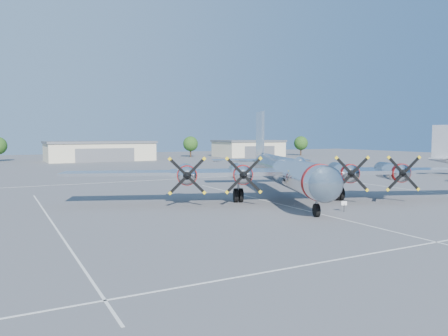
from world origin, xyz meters
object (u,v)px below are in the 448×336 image
hangar_center (100,151)px  hangar_east (248,148)px  tree_east (191,144)px  main_bomber_b29 (284,199)px  info_placard (344,204)px  tree_far_east (301,143)px

hangar_center → hangar_east: bearing=0.0°
hangar_center → hangar_east: same height
hangar_center → tree_east: size_ratio=4.31×
hangar_center → main_bomber_b29: bearing=-88.1°
main_bomber_b29 → info_placard: bearing=-69.6°
hangar_east → tree_east: (-18.00, 6.04, 1.51)m
tree_far_east → info_placard: (-65.36, -90.47, -3.50)m
main_bomber_b29 → tree_far_east: bearing=72.2°
info_placard → tree_east: bearing=97.7°
hangar_center → tree_east: bearing=11.4°
tree_east → tree_far_east: same height
tree_far_east → info_placard: bearing=-125.8°
hangar_center → main_bomber_b29: 82.89m
tree_east → tree_far_east: size_ratio=1.00×
hangar_east → info_placard: (-45.36, -92.43, -1.99)m
hangar_center → tree_far_east: bearing=-1.7°
tree_east → info_placard: 102.26m
tree_far_east → main_bomber_b29: (-65.24, -80.84, -4.22)m
hangar_east → main_bomber_b29: 94.40m
tree_far_east → hangar_east: bearing=174.4°
hangar_east → tree_east: 19.04m
hangar_east → tree_east: size_ratio=3.10×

